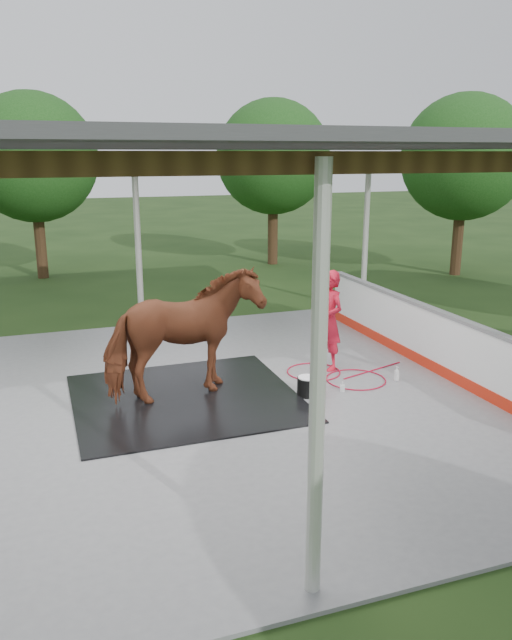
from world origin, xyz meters
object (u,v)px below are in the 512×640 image
object	(u,v)px
handler	(328,320)
horse	(184,335)
dasher_board	(436,342)
wash_bucket	(308,386)

from	to	relation	value
handler	horse	bearing A→B (deg)	-91.39
horse	dasher_board	bearing A→B (deg)	-103.82
dasher_board	horse	world-z (taller)	horse
dasher_board	handler	world-z (taller)	handler
handler	wash_bucket	xyz separation A→B (m)	(-0.90, -1.12, -0.76)
dasher_board	horse	bearing A→B (deg)	177.62
horse	handler	bearing A→B (deg)	-89.85
wash_bucket	dasher_board	bearing A→B (deg)	7.32
handler	wash_bucket	size ratio (longest dim) A/B	5.30
wash_bucket	horse	bearing A→B (deg)	164.38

